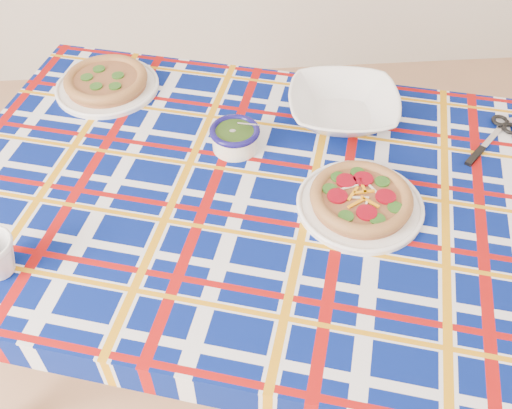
{
  "coord_description": "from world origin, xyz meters",
  "views": [
    {
      "loc": [
        0.08,
        -0.4,
        1.55
      ],
      "look_at": [
        0.15,
        0.41,
        0.7
      ],
      "focal_mm": 40.0,
      "sensor_mm": 36.0,
      "label": 1
    }
  ],
  "objects_px": {
    "dining_table": "(277,213)",
    "pesto_bowl": "(235,136)",
    "serving_bowl": "(343,107)",
    "main_focaccia_plate": "(361,198)"
  },
  "relations": [
    {
      "from": "pesto_bowl",
      "to": "serving_bowl",
      "type": "relative_size",
      "value": 0.43
    },
    {
      "from": "main_focaccia_plate",
      "to": "serving_bowl",
      "type": "distance_m",
      "value": 0.3
    },
    {
      "from": "main_focaccia_plate",
      "to": "pesto_bowl",
      "type": "relative_size",
      "value": 2.36
    },
    {
      "from": "dining_table",
      "to": "pesto_bowl",
      "type": "distance_m",
      "value": 0.2
    },
    {
      "from": "dining_table",
      "to": "serving_bowl",
      "type": "distance_m",
      "value": 0.32
    },
    {
      "from": "main_focaccia_plate",
      "to": "dining_table",
      "type": "bearing_deg",
      "value": 159.71
    },
    {
      "from": "serving_bowl",
      "to": "pesto_bowl",
      "type": "bearing_deg",
      "value": -161.25
    },
    {
      "from": "dining_table",
      "to": "pesto_bowl",
      "type": "relative_size",
      "value": 14.17
    },
    {
      "from": "pesto_bowl",
      "to": "serving_bowl",
      "type": "height_order",
      "value": "pesto_bowl"
    },
    {
      "from": "dining_table",
      "to": "main_focaccia_plate",
      "type": "height_order",
      "value": "main_focaccia_plate"
    }
  ]
}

